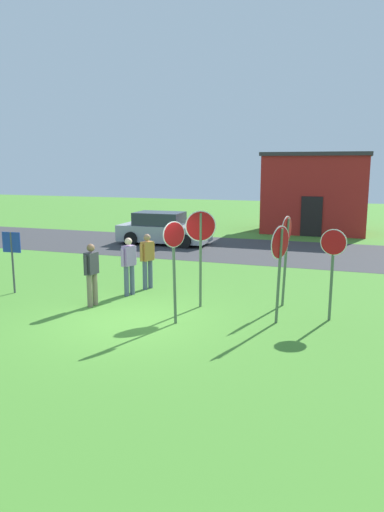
% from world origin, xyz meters
% --- Properties ---
extents(ground_plane, '(80.00, 80.00, 0.00)m').
position_xyz_m(ground_plane, '(0.00, 0.00, 0.00)').
color(ground_plane, '#47842D').
extents(street_asphalt, '(60.00, 6.40, 0.01)m').
position_xyz_m(street_asphalt, '(0.00, 10.67, 0.00)').
color(street_asphalt, '#38383A').
rests_on(street_asphalt, ground).
extents(building_background, '(5.70, 4.03, 4.38)m').
position_xyz_m(building_background, '(2.71, 17.77, 2.20)').
color(building_background, '#B2231E').
rests_on(building_background, ground).
extents(parked_car_on_street, '(4.32, 2.06, 1.51)m').
position_xyz_m(parked_car_on_street, '(-3.73, 11.06, 0.69)').
color(parked_car_on_street, '#A5A8AD').
rests_on(parked_car_on_street, ground).
extents(stop_sign_tallest, '(0.63, 0.16, 2.24)m').
position_xyz_m(stop_sign_tallest, '(4.55, 1.63, 1.50)').
color(stop_sign_tallest, '#51664C').
rests_on(stop_sign_tallest, ground).
extents(stop_sign_center_cluster, '(0.33, 0.76, 2.36)m').
position_xyz_m(stop_sign_center_cluster, '(3.38, 0.96, 1.62)').
color(stop_sign_center_cluster, '#51664C').
rests_on(stop_sign_center_cluster, ground).
extents(stop_sign_low_front, '(0.37, 0.53, 2.46)m').
position_xyz_m(stop_sign_low_front, '(1.04, 0.17, 1.62)').
color(stop_sign_low_front, '#51664C').
rests_on(stop_sign_low_front, ground).
extents(stop_sign_leaning_right, '(0.19, 0.73, 2.43)m').
position_xyz_m(stop_sign_leaning_right, '(3.31, 2.48, 1.65)').
color(stop_sign_leaning_right, '#51664C').
rests_on(stop_sign_leaning_right, ground).
extents(stop_sign_rear_left, '(0.73, 0.38, 2.58)m').
position_xyz_m(stop_sign_rear_left, '(1.20, 1.67, 1.78)').
color(stop_sign_rear_left, '#51664C').
rests_on(stop_sign_rear_left, ground).
extents(person_in_teal, '(0.28, 0.56, 1.69)m').
position_xyz_m(person_in_teal, '(-1.57, 0.80, 0.95)').
color(person_in_teal, '#7A6B56').
rests_on(person_in_teal, ground).
extents(person_near_signs, '(0.34, 0.54, 1.69)m').
position_xyz_m(person_near_signs, '(-1.11, 2.10, 0.95)').
color(person_near_signs, '#4C5670').
rests_on(person_near_signs, ground).
extents(person_on_left, '(0.35, 0.53, 1.69)m').
position_xyz_m(person_on_left, '(-0.92, 2.97, 0.95)').
color(person_on_left, '#4C5670').
rests_on(person_on_left, ground).
extents(info_panel_leftmost, '(0.60, 0.06, 1.82)m').
position_xyz_m(info_panel_leftmost, '(-4.45, 1.22, 1.26)').
color(info_panel_leftmost, '#4C4C51').
rests_on(info_panel_leftmost, ground).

